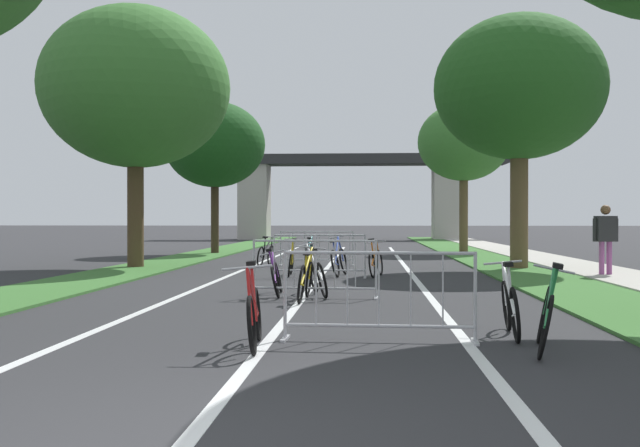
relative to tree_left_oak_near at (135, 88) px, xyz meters
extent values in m
cube|color=#386B2D|center=(0.28, 6.63, -5.17)|extent=(2.11, 57.00, 0.05)
cube|color=#386B2D|center=(10.73, 6.63, -5.17)|extent=(2.11, 57.00, 0.05)
cube|color=#ADA89E|center=(12.77, 6.63, -5.15)|extent=(1.98, 57.00, 0.08)
cube|color=silver|center=(5.51, -0.21, -5.19)|extent=(0.14, 32.98, 0.01)
cube|color=silver|center=(7.80, -0.21, -5.19)|extent=(0.14, 32.98, 0.01)
cube|color=silver|center=(3.21, -0.21, -5.19)|extent=(0.14, 32.98, 0.01)
cube|color=#2D2D30|center=(5.51, 30.41, 0.30)|extent=(21.26, 2.80, 0.67)
cube|color=#ADA89E|center=(-1.17, 30.41, -2.61)|extent=(2.00, 2.40, 5.16)
cube|color=#ADA89E|center=(12.18, 30.41, -2.61)|extent=(2.00, 2.40, 5.16)
cylinder|color=#4C3823|center=(0.00, 0.00, -3.61)|extent=(0.47, 0.47, 3.17)
ellipsoid|color=#38702D|center=(0.00, 0.00, 0.02)|extent=(5.44, 5.44, 4.62)
cylinder|color=#3D2D1E|center=(0.51, 8.74, -3.74)|extent=(0.32, 0.32, 2.91)
ellipsoid|color=#194719|center=(0.51, 8.74, -0.76)|extent=(4.07, 4.07, 3.46)
cylinder|color=brown|center=(10.93, 0.19, -3.52)|extent=(0.50, 0.50, 3.34)
ellipsoid|color=#23561E|center=(10.93, 0.19, -0.07)|extent=(4.78, 4.78, 4.06)
cylinder|color=brown|center=(10.69, 10.36, -3.59)|extent=(0.36, 0.36, 3.20)
ellipsoid|color=#38702D|center=(10.69, 10.36, -0.55)|extent=(3.83, 3.83, 3.25)
cylinder|color=#ADADB2|center=(5.69, -12.35, -4.67)|extent=(0.04, 0.04, 1.05)
cube|color=#ADADB2|center=(5.69, -12.35, -5.18)|extent=(0.08, 0.44, 0.03)
cylinder|color=#ADADB2|center=(7.90, -12.44, -4.67)|extent=(0.04, 0.04, 1.05)
cube|color=#ADADB2|center=(7.90, -12.44, -5.18)|extent=(0.08, 0.44, 0.03)
cylinder|color=#ADADB2|center=(6.79, -12.40, -4.16)|extent=(2.21, 0.13, 0.04)
cylinder|color=#ADADB2|center=(6.79, -12.40, -5.01)|extent=(2.21, 0.13, 0.04)
cylinder|color=#ADADB2|center=(6.06, -12.37, -4.58)|extent=(0.02, 0.02, 0.87)
cylinder|color=#ADADB2|center=(6.43, -12.38, -4.58)|extent=(0.02, 0.02, 0.87)
cylinder|color=#ADADB2|center=(6.79, -12.40, -4.58)|extent=(0.02, 0.02, 0.87)
cylinder|color=#ADADB2|center=(7.16, -12.41, -4.58)|extent=(0.02, 0.02, 0.87)
cylinder|color=#ADADB2|center=(7.53, -12.43, -4.58)|extent=(0.02, 0.02, 0.87)
cylinder|color=#ADADB2|center=(4.61, -7.71, -4.67)|extent=(0.04, 0.04, 1.05)
cube|color=#ADADB2|center=(4.61, -7.71, -5.18)|extent=(0.08, 0.44, 0.03)
cylinder|color=#ADADB2|center=(6.82, -7.79, -4.67)|extent=(0.04, 0.04, 1.05)
cube|color=#ADADB2|center=(6.82, -7.79, -5.18)|extent=(0.08, 0.44, 0.03)
cylinder|color=#ADADB2|center=(5.72, -7.75, -4.16)|extent=(2.21, 0.12, 0.04)
cylinder|color=#ADADB2|center=(5.72, -7.75, -5.01)|extent=(2.21, 0.12, 0.04)
cylinder|color=#ADADB2|center=(4.98, -7.72, -4.58)|extent=(0.02, 0.02, 0.87)
cylinder|color=#ADADB2|center=(5.35, -7.73, -4.58)|extent=(0.02, 0.02, 0.87)
cylinder|color=#ADADB2|center=(5.72, -7.75, -4.58)|extent=(0.02, 0.02, 0.87)
cylinder|color=#ADADB2|center=(6.08, -7.76, -4.58)|extent=(0.02, 0.02, 0.87)
cylinder|color=#ADADB2|center=(6.45, -7.77, -4.58)|extent=(0.02, 0.02, 0.87)
cylinder|color=#ADADB2|center=(4.40, -3.09, -4.67)|extent=(0.04, 0.04, 1.05)
cube|color=#ADADB2|center=(4.40, -3.09, -5.18)|extent=(0.06, 0.44, 0.03)
cylinder|color=#ADADB2|center=(6.61, -3.10, -4.67)|extent=(0.04, 0.04, 1.05)
cube|color=#ADADB2|center=(6.61, -3.10, -5.18)|extent=(0.06, 0.44, 0.03)
cylinder|color=#ADADB2|center=(5.51, -3.09, -4.16)|extent=(2.21, 0.05, 0.04)
cylinder|color=#ADADB2|center=(5.51, -3.09, -5.01)|extent=(2.21, 0.05, 0.04)
cylinder|color=#ADADB2|center=(4.77, -3.09, -4.58)|extent=(0.02, 0.02, 0.87)
cylinder|color=#ADADB2|center=(5.14, -3.09, -4.58)|extent=(0.02, 0.02, 0.87)
cylinder|color=#ADADB2|center=(5.51, -3.09, -4.58)|extent=(0.02, 0.02, 0.87)
cylinder|color=#ADADB2|center=(5.88, -3.10, -4.58)|extent=(0.02, 0.02, 0.87)
cylinder|color=#ADADB2|center=(6.24, -3.10, -4.58)|extent=(0.02, 0.02, 0.87)
cylinder|color=#ADADB2|center=(4.03, 1.53, -4.67)|extent=(0.04, 0.04, 1.05)
cube|color=#ADADB2|center=(4.03, 1.53, -5.18)|extent=(0.07, 0.44, 0.03)
cylinder|color=#ADADB2|center=(6.23, 1.58, -4.67)|extent=(0.04, 0.04, 1.05)
cube|color=#ADADB2|center=(6.23, 1.58, -5.18)|extent=(0.07, 0.44, 0.03)
cylinder|color=#ADADB2|center=(5.13, 1.56, -4.16)|extent=(2.21, 0.09, 0.04)
cylinder|color=#ADADB2|center=(5.13, 1.56, -5.01)|extent=(2.21, 0.09, 0.04)
cylinder|color=#ADADB2|center=(4.39, 1.54, -4.58)|extent=(0.02, 0.02, 0.87)
cylinder|color=#ADADB2|center=(4.76, 1.55, -4.58)|extent=(0.02, 0.02, 0.87)
cylinder|color=#ADADB2|center=(5.13, 1.56, -4.58)|extent=(0.02, 0.02, 0.87)
cylinder|color=#ADADB2|center=(5.50, 1.57, -4.58)|extent=(0.02, 0.02, 0.87)
cylinder|color=#ADADB2|center=(5.87, 1.57, -4.58)|extent=(0.02, 0.02, 0.87)
torus|color=black|center=(5.57, -8.72, -4.86)|extent=(0.14, 0.67, 0.66)
torus|color=black|center=(5.61, -7.64, -4.86)|extent=(0.14, 0.67, 0.66)
cylinder|color=gold|center=(5.62, -8.21, -4.57)|extent=(0.15, 1.04, 0.61)
cylinder|color=gold|center=(5.60, -8.41, -4.64)|extent=(0.11, 0.13, 0.55)
cylinder|color=gold|center=(5.57, -8.54, -4.89)|extent=(0.04, 0.35, 0.08)
cylinder|color=gold|center=(5.64, -7.67, -4.57)|extent=(0.11, 0.10, 0.58)
cube|color=black|center=(5.63, -8.45, -4.36)|extent=(0.11, 0.24, 0.06)
cylinder|color=#99999E|center=(5.67, -7.70, -4.29)|extent=(0.50, 0.05, 0.08)
torus|color=black|center=(4.90, 0.51, -4.84)|extent=(0.14, 0.70, 0.70)
torus|color=black|center=(4.93, 1.60, -4.84)|extent=(0.14, 0.70, 0.70)
cylinder|color=#197A7F|center=(4.95, 1.03, -4.55)|extent=(0.14, 1.06, 0.63)
cylinder|color=#197A7F|center=(4.93, 0.82, -4.62)|extent=(0.11, 0.13, 0.57)
cylinder|color=#197A7F|center=(4.90, 0.68, -4.87)|extent=(0.03, 0.35, 0.08)
cylinder|color=#197A7F|center=(4.97, 1.57, -4.55)|extent=(0.11, 0.10, 0.60)
cube|color=black|center=(4.96, 0.78, -4.34)|extent=(0.11, 0.24, 0.06)
cylinder|color=#99999E|center=(5.00, 1.55, -4.25)|extent=(0.45, 0.04, 0.08)
torus|color=black|center=(8.35, -12.44, -4.87)|extent=(0.16, 0.66, 0.65)
torus|color=black|center=(8.43, -11.49, -4.87)|extent=(0.16, 0.66, 0.65)
cylinder|color=silver|center=(8.36, -11.99, -4.59)|extent=(0.06, 0.92, 0.58)
cylinder|color=silver|center=(8.35, -12.17, -4.61)|extent=(0.12, 0.11, 0.62)
cylinder|color=silver|center=(8.36, -12.29, -4.89)|extent=(0.06, 0.31, 0.08)
cylinder|color=silver|center=(8.40, -11.51, -4.59)|extent=(0.10, 0.09, 0.55)
cube|color=black|center=(8.31, -12.20, -4.30)|extent=(0.12, 0.25, 0.06)
cylinder|color=#99999E|center=(8.37, -11.54, -4.32)|extent=(0.48, 0.07, 0.07)
torus|color=black|center=(5.02, -7.88, -4.89)|extent=(0.22, 0.62, 0.60)
torus|color=black|center=(4.95, -6.80, -4.89)|extent=(0.22, 0.62, 0.60)
cylinder|color=#662884|center=(4.93, -7.36, -4.65)|extent=(0.22, 1.05, 0.51)
cylinder|color=#662884|center=(4.94, -7.57, -4.63)|extent=(0.18, 0.13, 0.61)
cylinder|color=#662884|center=(5.01, -7.70, -4.91)|extent=(0.04, 0.35, 0.07)
cylinder|color=#662884|center=(4.90, -6.83, -4.65)|extent=(0.14, 0.10, 0.48)
cube|color=black|center=(4.88, -7.61, -4.33)|extent=(0.12, 0.25, 0.07)
cylinder|color=#99999E|center=(4.84, -6.85, -4.42)|extent=(0.51, 0.06, 0.14)
torus|color=black|center=(3.54, 0.62, -4.88)|extent=(0.21, 0.63, 0.62)
torus|color=black|center=(3.71, 1.66, -4.88)|extent=(0.21, 0.63, 0.62)
cylinder|color=black|center=(3.65, 1.11, -4.61)|extent=(0.26, 1.01, 0.59)
cylinder|color=black|center=(3.62, 0.91, -4.62)|extent=(0.11, 0.13, 0.62)
cylinder|color=black|center=(3.56, 0.79, -4.91)|extent=(0.08, 0.34, 0.07)
cylinder|color=black|center=(3.73, 1.63, -4.61)|extent=(0.10, 0.10, 0.56)
cube|color=black|center=(3.65, 0.87, -4.31)|extent=(0.14, 0.25, 0.06)
cylinder|color=#99999E|center=(3.76, 1.60, -4.33)|extent=(0.54, 0.11, 0.09)
torus|color=black|center=(8.45, -13.49, -4.85)|extent=(0.31, 0.70, 0.67)
torus|color=black|center=(8.67, -12.48, -4.85)|extent=(0.31, 0.70, 0.67)
cylinder|color=#1E7238|center=(8.60, -13.02, -4.59)|extent=(0.36, 0.97, 0.56)
cylinder|color=#1E7238|center=(8.56, -13.21, -4.58)|extent=(0.17, 0.15, 0.66)
cylinder|color=#1E7238|center=(8.48, -13.33, -4.88)|extent=(0.09, 0.34, 0.08)
cylinder|color=#1E7238|center=(8.71, -12.51, -4.59)|extent=(0.14, 0.12, 0.53)
cube|color=black|center=(8.62, -13.26, -4.25)|extent=(0.16, 0.26, 0.07)
cylinder|color=#99999E|center=(8.76, -12.55, -4.33)|extent=(0.45, 0.12, 0.12)
torus|color=black|center=(6.78, -3.21, -4.87)|extent=(0.24, 0.65, 0.64)
torus|color=black|center=(6.98, -2.22, -4.87)|extent=(0.24, 0.65, 0.64)
cylinder|color=orange|center=(6.84, -2.73, -4.62)|extent=(0.17, 0.97, 0.55)
cylinder|color=orange|center=(6.80, -2.92, -4.60)|extent=(0.14, 0.10, 0.65)
cylinder|color=orange|center=(6.81, -3.05, -4.90)|extent=(0.10, 0.32, 0.08)
cylinder|color=orange|center=(6.94, -2.24, -4.62)|extent=(0.11, 0.08, 0.52)
cube|color=black|center=(6.76, -2.95, -4.27)|extent=(0.15, 0.26, 0.06)
cylinder|color=#99999E|center=(6.91, -2.26, -4.36)|extent=(0.45, 0.12, 0.08)
torus|color=black|center=(5.86, -7.88, -4.86)|extent=(0.33, 0.69, 0.66)
torus|color=black|center=(5.62, -6.88, -4.86)|extent=(0.33, 0.69, 0.66)
cylinder|color=#B7B7BC|center=(5.69, -7.42, -4.56)|extent=(0.39, 0.95, 0.64)
cylinder|color=#B7B7BC|center=(5.74, -7.60, -4.62)|extent=(0.15, 0.15, 0.58)
cylinder|color=#B7B7BC|center=(5.83, -7.72, -4.88)|extent=(0.09, 0.33, 0.08)
cylinder|color=#B7B7BC|center=(5.57, -6.92, -4.56)|extent=(0.15, 0.12, 0.61)
cube|color=black|center=(5.69, -7.65, -4.33)|extent=(0.16, 0.26, 0.07)
cylinder|color=#99999E|center=(5.51, -6.96, -4.26)|extent=(0.47, 0.14, 0.13)
torus|color=black|center=(5.89, -3.07, -4.85)|extent=(0.30, 0.71, 0.68)
torus|color=black|center=(6.06, -2.07, -4.85)|extent=(0.30, 0.71, 0.68)
cylinder|color=#1E389E|center=(5.91, -2.58, -4.54)|extent=(0.08, 0.99, 0.66)
cylinder|color=#1E389E|center=(5.89, -2.77, -4.61)|extent=(0.17, 0.10, 0.59)
cylinder|color=#1E389E|center=(5.92, -2.91, -4.87)|extent=(0.09, 0.33, 0.08)
cylinder|color=#1E389E|center=(5.99, -2.08, -4.54)|extent=(0.17, 0.07, 0.63)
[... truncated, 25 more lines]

